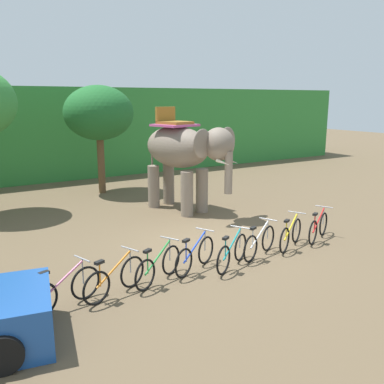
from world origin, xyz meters
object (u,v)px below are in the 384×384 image
Objects in this scene: bike_teal at (232,252)px; bike_red at (318,227)px; bike_green at (158,266)px; elephant at (183,152)px; tree_right at (99,113)px; bike_yellow at (291,234)px; bike_blue at (195,255)px; bike_white at (260,242)px; bike_pink at (64,290)px; bike_orange at (115,278)px.

bike_teal is 0.97× the size of bike_red.
bike_red is (5.31, 0.13, 0.00)m from bike_green.
elephant reaches higher than bike_green.
tree_right reaches higher than elephant.
bike_green is 0.99× the size of bike_yellow.
bike_blue is 1.00× the size of bike_yellow.
bike_white is 1.17m from bike_yellow.
bike_green is 1.06m from bike_blue.
bike_orange is at bearing -0.63° from bike_pink.
tree_right is 4.94m from elephant.
elephant is 2.64× the size of bike_orange.
elephant is (1.53, -4.53, -1.25)m from tree_right.
tree_right is 10.16m from bike_teal.
bike_teal is 2.24m from bike_yellow.
tree_right is at bearing 66.57° from bike_pink.
bike_teal is 0.98× the size of bike_yellow.
bike_teal is 1.07m from bike_white.
elephant is 2.76× the size of bike_green.
elephant is 7.83m from bike_pink.
bike_pink is at bearing 178.77° from bike_teal.
bike_red is (3.39, 0.32, 0.00)m from bike_teal.
bike_orange is 1.08m from bike_green.
bike_blue is at bearing 6.96° from bike_green.
bike_green is at bearing 2.69° from bike_pink.
bike_red is at bearing 5.43° from bike_teal.
bike_red is (2.33, 0.11, 0.00)m from bike_white.
bike_teal is at bearing -1.44° from bike_orange.
bike_orange is at bearing -177.90° from bike_yellow.
bike_yellow is (3.10, -0.05, 0.00)m from bike_blue.
bike_orange is at bearing -174.06° from bike_green.
tree_right reaches higher than bike_teal.
bike_pink is at bearing 179.37° from bike_orange.
elephant reaches higher than bike_yellow.
tree_right is at bearing 95.74° from bike_white.
bike_teal and bike_white have the same top height.
elephant is 6.38m from bike_green.
bike_teal is at bearing -168.59° from bike_white.
elephant is at bearing -71.35° from tree_right.
bike_orange is 1.05× the size of bike_teal.
tree_right is 2.83× the size of bike_pink.
bike_orange is 1.02× the size of bike_red.
bike_red is at bearing 2.21° from bike_orange.
bike_white and bike_yellow have the same top height.
elephant is 2.74× the size of bike_yellow.
bike_teal is at bearing -5.55° from bike_green.
tree_right is at bearing 84.05° from bike_blue.
tree_right is 10.55m from bike_orange.
bike_teal is 0.95× the size of bike_white.
bike_orange is 1.03× the size of bike_blue.
bike_pink and bike_yellow have the same top height.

